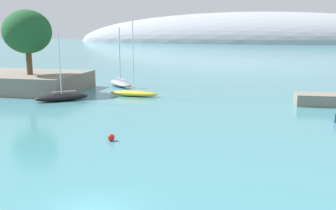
{
  "coord_description": "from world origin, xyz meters",
  "views": [
    {
      "loc": [
        7.84,
        -16.84,
        9.22
      ],
      "look_at": [
        -1.1,
        22.25,
        1.28
      ],
      "focal_mm": 41.54,
      "sensor_mm": 36.0,
      "label": 1
    }
  ],
  "objects_px": {
    "sailboat_grey_mid_mooring": "(120,83)",
    "tree_clump_shore": "(27,32)",
    "sailboat_yellow_outer_mooring": "(134,93)",
    "mooring_buoy_red": "(111,137)",
    "sailboat_black_near_shore": "(62,97)"
  },
  "relations": [
    {
      "from": "sailboat_grey_mid_mooring",
      "to": "tree_clump_shore",
      "type": "bearing_deg",
      "value": 85.88
    },
    {
      "from": "tree_clump_shore",
      "to": "sailboat_yellow_outer_mooring",
      "type": "xyz_separation_m",
      "value": [
        15.66,
        0.23,
        -8.22
      ]
    },
    {
      "from": "sailboat_grey_mid_mooring",
      "to": "sailboat_yellow_outer_mooring",
      "type": "bearing_deg",
      "value": 167.7
    },
    {
      "from": "tree_clump_shore",
      "to": "mooring_buoy_red",
      "type": "height_order",
      "value": "tree_clump_shore"
    },
    {
      "from": "mooring_buoy_red",
      "to": "sailboat_black_near_shore",
      "type": "bearing_deg",
      "value": 129.29
    },
    {
      "from": "sailboat_grey_mid_mooring",
      "to": "mooring_buoy_red",
      "type": "relative_size",
      "value": 15.83
    },
    {
      "from": "sailboat_grey_mid_mooring",
      "to": "mooring_buoy_red",
      "type": "distance_m",
      "value": 31.09
    },
    {
      "from": "sailboat_black_near_shore",
      "to": "tree_clump_shore",
      "type": "bearing_deg",
      "value": -71.8
    },
    {
      "from": "sailboat_black_near_shore",
      "to": "mooring_buoy_red",
      "type": "relative_size",
      "value": 14.73
    },
    {
      "from": "tree_clump_shore",
      "to": "mooring_buoy_red",
      "type": "bearing_deg",
      "value": -45.59
    },
    {
      "from": "tree_clump_shore",
      "to": "sailboat_black_near_shore",
      "type": "bearing_deg",
      "value": -34.43
    },
    {
      "from": "tree_clump_shore",
      "to": "sailboat_yellow_outer_mooring",
      "type": "bearing_deg",
      "value": 0.83
    },
    {
      "from": "sailboat_black_near_shore",
      "to": "mooring_buoy_red",
      "type": "bearing_deg",
      "value": 91.91
    },
    {
      "from": "sailboat_yellow_outer_mooring",
      "to": "tree_clump_shore",
      "type": "bearing_deg",
      "value": 2.81
    },
    {
      "from": "sailboat_yellow_outer_mooring",
      "to": "mooring_buoy_red",
      "type": "height_order",
      "value": "sailboat_yellow_outer_mooring"
    }
  ]
}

